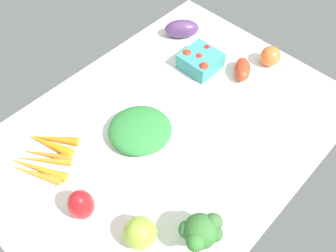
{
  "coord_description": "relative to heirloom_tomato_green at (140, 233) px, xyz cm",
  "views": [
    {
      "loc": [
        -44.11,
        -41.91,
        87.17
      ],
      "look_at": [
        0.0,
        0.0,
        4.0
      ],
      "focal_mm": 38.13,
      "sensor_mm": 36.0,
      "label": 1
    }
  ],
  "objects": [
    {
      "name": "eggplant",
      "position": [
        61.64,
        42.8,
        -0.7
      ],
      "size": [
        13.4,
        13.03,
        6.49
      ],
      "primitive_type": "ellipsoid",
      "rotation": [
        0.0,
        0.0,
        2.4
      ],
      "color": "#563567",
      "rests_on": "tablecloth"
    },
    {
      "name": "tablecloth",
      "position": [
        27.76,
        17.43,
        -4.94
      ],
      "size": [
        104.0,
        76.0,
        2.0
      ],
      "primitive_type": "cube",
      "color": "white",
      "rests_on": "ground"
    },
    {
      "name": "carrot_bunch",
      "position": [
        -2.65,
        35.7,
        -2.71
      ],
      "size": [
        19.68,
        20.18,
        2.87
      ],
      "color": "orange",
      "rests_on": "tablecloth"
    },
    {
      "name": "heirloom_tomato_green",
      "position": [
        0.0,
        0.0,
        0.0
      ],
      "size": [
        7.88,
        7.88,
        7.88
      ],
      "primitive_type": "sphere",
      "color": "#91BB3A",
      "rests_on": "tablecloth"
    },
    {
      "name": "roma_tomato",
      "position": [
        60.68,
        15.36,
        -1.32
      ],
      "size": [
        10.94,
        9.99,
        5.25
      ],
      "primitive_type": "ellipsoid",
      "rotation": [
        0.0,
        0.0,
        3.78
      ],
      "color": "red",
      "rests_on": "tablecloth"
    },
    {
      "name": "leafy_greens_clump",
      "position": [
        20.86,
        21.79,
        -1.05
      ],
      "size": [
        24.9,
        24.96,
        5.78
      ],
      "primitive_type": "ellipsoid",
      "rotation": [
        0.0,
        0.0,
        3.87
      ],
      "color": "#31863C",
      "rests_on": "tablecloth"
    },
    {
      "name": "berry_basket",
      "position": [
        54.05,
        27.75,
        -0.98
      ],
      "size": [
        11.6,
        11.6,
        6.61
      ],
      "color": "teal",
      "rests_on": "tablecloth"
    },
    {
      "name": "bell_pepper_red",
      "position": [
        -5.18,
        15.01,
        0.89
      ],
      "size": [
        8.98,
        8.98,
        9.66
      ],
      "primitive_type": "ellipsoid",
      "rotation": [
        0.0,
        0.0,
        2.22
      ],
      "color": "red",
      "rests_on": "tablecloth"
    },
    {
      "name": "heirloom_tomato_orange",
      "position": [
        71.35,
        11.88,
        -0.59
      ],
      "size": [
        6.71,
        6.71,
        6.71
      ],
      "primitive_type": "sphere",
      "color": "orange",
      "rests_on": "tablecloth"
    },
    {
      "name": "broccoli_head",
      "position": [
        9.06,
        -10.46,
        2.74
      ],
      "size": [
        10.39,
        8.9,
        10.76
      ],
      "color": "#A5C476",
      "rests_on": "tablecloth"
    }
  ]
}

